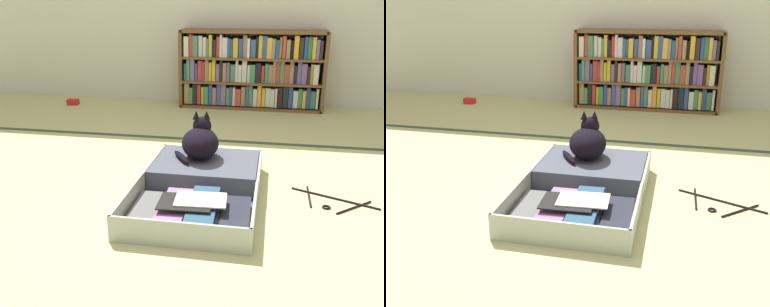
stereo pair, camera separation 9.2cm
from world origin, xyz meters
The scene contains 7 objects.
ground_plane centered at (0.00, 0.00, 0.00)m, with size 10.00×10.00×0.00m, color #C1C486.
tatami_border centered at (0.00, 1.20, 0.00)m, with size 4.80×0.05×0.00m.
bookshelf centered at (0.17, 2.23, 0.33)m, with size 1.26×0.29×0.68m.
open_suitcase centered at (0.04, 0.32, 0.05)m, with size 0.58×0.93×0.12m.
black_cat centered at (0.00, 0.54, 0.20)m, with size 0.28×0.30×0.25m.
clothes_hanger centered at (0.68, 0.34, 0.01)m, with size 0.40×0.29×0.01m.
small_red_pouch centered at (-1.45, 2.03, 0.02)m, with size 0.10×0.07×0.05m.
Camera 2 is at (0.46, -1.66, 0.93)m, focal length 40.95 mm.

